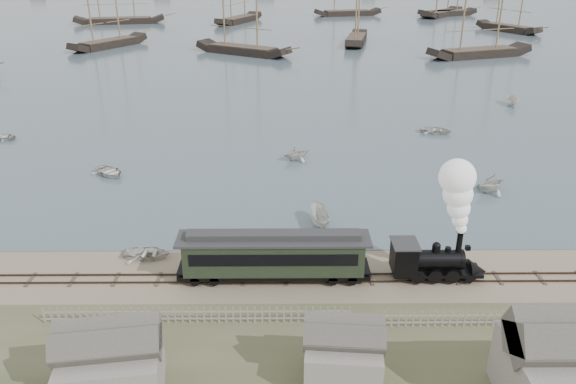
{
  "coord_description": "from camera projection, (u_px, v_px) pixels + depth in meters",
  "views": [
    {
      "loc": [
        -1.1,
        -35.71,
        21.61
      ],
      "look_at": [
        -0.81,
        5.3,
        3.5
      ],
      "focal_mm": 35.0,
      "sensor_mm": 36.0,
      "label": 1
    }
  ],
  "objects": [
    {
      "name": "rowboat_2",
      "position": [
        319.0,
        218.0,
        46.65
      ],
      "size": [
        3.95,
        1.85,
        1.47
      ],
      "primitive_type": "imported",
      "rotation": [
        0.0,
        0.0,
        3.25
      ],
      "color": "beige",
      "rests_on": "harbor_water"
    },
    {
      "name": "rowboat_0",
      "position": [
        110.0,
        172.0,
        57.08
      ],
      "size": [
        4.66,
        4.74,
        0.8
      ],
      "primitive_type": "imported",
      "rotation": [
        0.0,
        0.0,
        0.83
      ],
      "color": "beige",
      "rests_on": "harbor_water"
    },
    {
      "name": "schooner_2",
      "position": [
        241.0,
        5.0,
        116.68
      ],
      "size": [
        21.58,
        15.9,
        20.0
      ],
      "primitive_type": null,
      "rotation": [
        0.0,
        0.0,
        -0.55
      ],
      "color": "black",
      "rests_on": "harbor_water"
    },
    {
      "name": "locomotive",
      "position": [
        451.0,
        229.0,
        38.05
      ],
      "size": [
        6.8,
        2.54,
        8.48
      ],
      "color": "black",
      "rests_on": "ground"
    },
    {
      "name": "picket_fence_east",
      "position": [
        505.0,
        327.0,
        34.62
      ],
      "size": [
        15.0,
        0.1,
        1.2
      ],
      "primitive_type": null,
      "color": "gray",
      "rests_on": "ground"
    },
    {
      "name": "harbor_water",
      "position": [
        287.0,
        12.0,
        196.9
      ],
      "size": [
        600.0,
        336.0,
        0.06
      ],
      "primitive_type": "cube",
      "color": "#42545E",
      "rests_on": "ground"
    },
    {
      "name": "rowboat_5",
      "position": [
        512.0,
        101.0,
        82.01
      ],
      "size": [
        3.62,
        1.68,
        1.35
      ],
      "primitive_type": "imported",
      "rotation": [
        0.0,
        0.0,
        3.03
      ],
      "color": "beige",
      "rests_on": "harbor_water"
    },
    {
      "name": "shed_mid",
      "position": [
        342.0,
        379.0,
        30.44
      ],
      "size": [
        4.0,
        3.5,
        3.6
      ],
      "primitive_type": null,
      "color": "gray",
      "rests_on": "ground"
    },
    {
      "name": "rail_track",
      "position": [
        300.0,
        279.0,
        39.55
      ],
      "size": [
        120.0,
        1.8,
        0.16
      ],
      "color": "#35251C",
      "rests_on": "ground"
    },
    {
      "name": "rowboat_4",
      "position": [
        492.0,
        183.0,
        53.1
      ],
      "size": [
        4.25,
        4.44,
        1.81
      ],
      "primitive_type": "imported",
      "rotation": [
        0.0,
        0.0,
        5.22
      ],
      "color": "beige",
      "rests_on": "harbor_water"
    },
    {
      "name": "ground",
      "position": [
        300.0,
        264.0,
        41.4
      ],
      "size": [
        600.0,
        600.0,
        0.0
      ],
      "primitive_type": "plane",
      "color": "gray",
      "rests_on": "ground"
    },
    {
      "name": "rowboat_3",
      "position": [
        436.0,
        130.0,
        69.86
      ],
      "size": [
        3.85,
        4.57,
        0.81
      ],
      "primitive_type": "imported",
      "rotation": [
        0.0,
        0.0,
        1.26
      ],
      "color": "beige",
      "rests_on": "harbor_water"
    },
    {
      "name": "picket_fence_west",
      "position": [
        198.0,
        323.0,
        34.96
      ],
      "size": [
        19.0,
        0.1,
        1.2
      ],
      "primitive_type": null,
      "color": "gray",
      "rests_on": "ground"
    },
    {
      "name": "schooner_4",
      "position": [
        486.0,
        7.0,
        113.58
      ],
      "size": [
        23.57,
        12.48,
        20.0
      ],
      "primitive_type": null,
      "rotation": [
        0.0,
        0.0,
        0.33
      ],
      "color": "black",
      "rests_on": "harbor_water"
    },
    {
      "name": "rowboat_6",
      "position": [
        3.0,
        136.0,
        67.85
      ],
      "size": [
        3.38,
        3.92,
        0.68
      ],
      "primitive_type": "imported",
      "rotation": [
        0.0,
        0.0,
        4.34
      ],
      "color": "beige",
      "rests_on": "harbor_water"
    },
    {
      "name": "beached_dinghy",
      "position": [
        147.0,
        253.0,
        42.16
      ],
      "size": [
        2.67,
        3.64,
        0.73
      ],
      "primitive_type": "imported",
      "rotation": [
        0.0,
        0.0,
        1.53
      ],
      "color": "beige",
      "rests_on": "ground"
    },
    {
      "name": "schooner_1",
      "position": [
        104.0,
        2.0,
        124.52
      ],
      "size": [
        14.83,
        19.56,
        20.0
      ],
      "primitive_type": null,
      "rotation": [
        0.0,
        0.0,
        1.0
      ],
      "color": "black",
      "rests_on": "harbor_water"
    },
    {
      "name": "passenger_coach",
      "position": [
        274.0,
        254.0,
        38.73
      ],
      "size": [
        13.26,
        2.56,
        3.22
      ],
      "color": "black",
      "rests_on": "ground"
    },
    {
      "name": "rowboat_1",
      "position": [
        296.0,
        153.0,
        61.06
      ],
      "size": [
        3.8,
        3.97,
        1.62
      ],
      "primitive_type": "imported",
      "rotation": [
        0.0,
        0.0,
        2.07
      ],
      "color": "beige",
      "rests_on": "harbor_water"
    }
  ]
}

